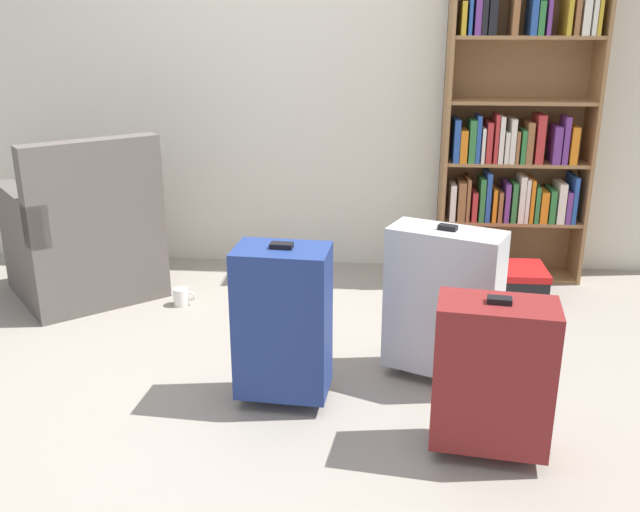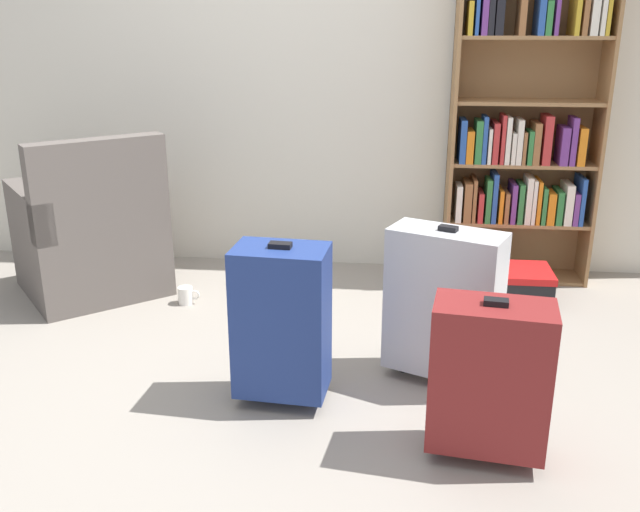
% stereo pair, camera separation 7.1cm
% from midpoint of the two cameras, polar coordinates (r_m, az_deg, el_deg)
% --- Properties ---
extents(ground_plane, '(9.31, 9.31, 0.00)m').
position_cam_midpoint_polar(ground_plane, '(2.93, -5.70, -11.14)').
color(ground_plane, gray).
extents(back_wall, '(5.32, 0.10, 2.60)m').
position_cam_midpoint_polar(back_wall, '(4.22, -2.15, 16.68)').
color(back_wall, beige).
rests_on(back_wall, ground).
extents(bookshelf, '(0.82, 0.27, 2.05)m').
position_cam_midpoint_polar(bookshelf, '(4.10, 15.47, 11.24)').
color(bookshelf, olive).
rests_on(bookshelf, ground).
extents(armchair, '(0.99, 0.99, 0.90)m').
position_cam_midpoint_polar(armchair, '(4.03, -19.29, 1.27)').
color(armchair, '#59514C').
rests_on(armchair, ground).
extents(mug, '(0.12, 0.08, 0.10)m').
position_cam_midpoint_polar(mug, '(3.81, -11.88, -3.31)').
color(mug, white).
rests_on(mug, ground).
extents(storage_box, '(0.43, 0.31, 0.19)m').
position_cam_midpoint_polar(storage_box, '(3.91, 14.47, -2.13)').
color(storage_box, black).
rests_on(storage_box, ground).
extents(suitcase_dark_red, '(0.43, 0.27, 0.60)m').
position_cam_midpoint_polar(suitcase_dark_red, '(2.47, 13.26, -9.48)').
color(suitcase_dark_red, maroon).
rests_on(suitcase_dark_red, ground).
extents(suitcase_navy_blue, '(0.38, 0.26, 0.67)m').
position_cam_midpoint_polar(suitcase_navy_blue, '(2.72, -3.82, -5.39)').
color(suitcase_navy_blue, navy).
rests_on(suitcase_navy_blue, ground).
extents(suitcase_silver, '(0.50, 0.37, 0.69)m').
position_cam_midpoint_polar(suitcase_silver, '(2.91, 9.44, -3.70)').
color(suitcase_silver, '#B7BABF').
rests_on(suitcase_silver, ground).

